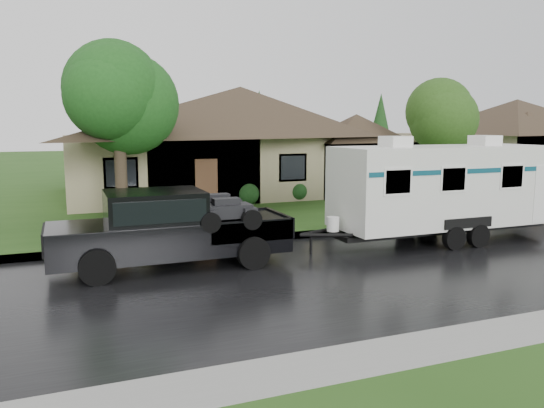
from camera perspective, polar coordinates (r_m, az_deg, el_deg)
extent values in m
plane|color=#284E18|center=(15.69, 5.76, -5.22)|extent=(140.00, 140.00, 0.00)
cube|color=black|center=(14.00, 9.53, -6.96)|extent=(140.00, 8.00, 0.01)
cube|color=gray|center=(17.65, 2.43, -3.39)|extent=(140.00, 0.50, 0.15)
cube|color=#284E18|center=(29.61, -7.61, 1.36)|extent=(140.00, 26.00, 0.15)
cube|color=tan|center=(29.05, -3.35, 4.41)|extent=(18.00, 10.00, 3.00)
pyramid|color=#382B1E|center=(29.05, -3.42, 12.50)|extent=(19.44, 10.80, 2.60)
cube|color=tan|center=(28.54, 8.95, 3.95)|extent=(5.76, 4.00, 2.70)
cube|color=tan|center=(40.40, 24.56, 4.80)|extent=(14.00, 9.00, 3.00)
pyramid|color=#382B1E|center=(40.39, 24.90, 10.18)|extent=(15.12, 9.72, 2.30)
cylinder|color=#382B1E|center=(19.41, -15.88, 1.77)|extent=(0.43, 0.43, 2.79)
sphere|color=#225F1F|center=(19.31, -16.25, 10.82)|extent=(3.86, 3.86, 3.86)
cylinder|color=#382B1E|center=(26.48, 17.76, 3.03)|extent=(0.39, 0.39, 2.46)
sphere|color=#345F1E|center=(26.38, 18.02, 8.86)|extent=(3.39, 3.39, 3.39)
sphere|color=#143814|center=(23.20, -14.57, 0.64)|extent=(1.00, 1.00, 1.00)
sphere|color=#143814|center=(23.63, -8.50, 0.96)|extent=(1.00, 1.00, 1.00)
sphere|color=#143814|center=(24.31, -2.70, 1.25)|extent=(1.00, 1.00, 1.00)
sphere|color=#143814|center=(25.23, 2.73, 1.51)|extent=(1.00, 1.00, 1.00)
sphere|color=#143814|center=(26.36, 7.73, 1.75)|extent=(1.00, 1.00, 1.00)
sphere|color=#143814|center=(27.67, 12.30, 1.94)|extent=(1.00, 1.00, 1.00)
cube|color=black|center=(14.19, -10.79, -3.51)|extent=(6.10, 2.03, 0.87)
cube|color=black|center=(13.91, -19.92, -2.96)|extent=(1.63, 1.98, 0.36)
cube|color=black|center=(13.98, -12.51, -0.48)|extent=(2.44, 1.91, 0.92)
cube|color=black|center=(13.97, -12.52, -0.27)|extent=(2.24, 1.95, 0.56)
cube|color=black|center=(14.62, -3.35, -2.21)|extent=(2.24, 1.93, 0.06)
cylinder|color=black|center=(13.09, -18.30, -6.46)|extent=(0.85, 0.33, 0.85)
cylinder|color=black|center=(15.03, -18.75, -4.58)|extent=(0.85, 0.33, 0.85)
cylinder|color=black|center=(13.81, -2.03, -5.25)|extent=(0.85, 0.33, 0.85)
cylinder|color=black|center=(15.66, -4.47, -3.63)|extent=(0.85, 0.33, 0.85)
cube|color=white|center=(17.78, 17.85, 1.94)|extent=(7.12, 2.44, 2.49)
cube|color=black|center=(17.98, 17.65, -2.49)|extent=(7.53, 1.22, 0.14)
cube|color=#0C4456|center=(17.73, 17.93, 3.70)|extent=(6.98, 2.46, 0.14)
cube|color=white|center=(16.58, 13.13, 6.56)|extent=(0.71, 0.81, 0.33)
cube|color=white|center=(18.76, 21.92, 6.37)|extent=(0.71, 0.81, 0.33)
cylinder|color=black|center=(16.80, 19.00, -3.49)|extent=(0.71, 0.24, 0.71)
cylinder|color=black|center=(18.65, 14.23, -2.13)|extent=(0.71, 0.24, 0.71)
cylinder|color=black|center=(17.40, 21.30, -3.20)|extent=(0.71, 0.24, 0.71)
cylinder|color=black|center=(19.19, 16.45, -1.92)|extent=(0.71, 0.24, 0.71)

